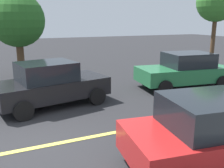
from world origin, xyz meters
TOP-DOWN VIEW (x-y plane):
  - ground_plane at (0.00, 0.00)m, footprint 80.00×80.00m
  - lane_marking_centre at (3.00, 0.00)m, footprint 28.00×0.16m
  - car_red_behind_van at (3.36, -2.38)m, footprint 4.18×2.39m
  - car_black_mid_road at (0.96, 3.12)m, footprint 4.26×2.63m
  - car_green_far_lane at (7.17, 3.26)m, footprint 4.43×2.49m
  - tree_left_verge at (0.40, 8.94)m, footprint 2.93×2.93m
  - tree_centre_verge at (12.80, 7.23)m, footprint 2.63×2.63m

SIDE VIEW (x-z plane):
  - ground_plane at x=0.00m, z-range 0.00..0.00m
  - lane_marking_centre at x=3.00m, z-range 0.00..0.01m
  - car_red_behind_van at x=3.36m, z-range 0.01..1.58m
  - car_green_far_lane at x=7.17m, z-range 0.00..1.62m
  - car_black_mid_road at x=0.96m, z-range 0.00..1.63m
  - tree_left_verge at x=0.40m, z-range 0.79..5.35m
  - tree_centre_verge at x=12.80m, z-range 1.44..7.02m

